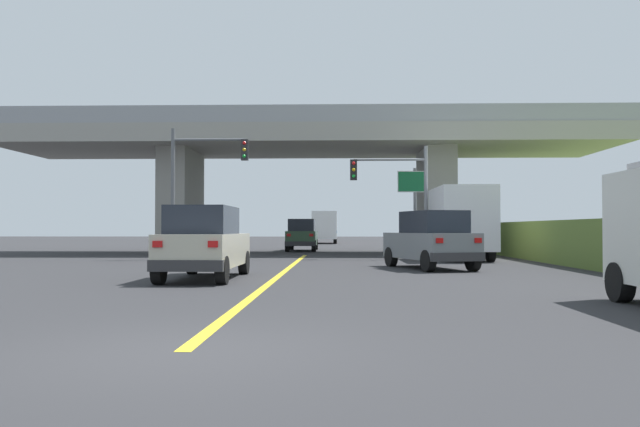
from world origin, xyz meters
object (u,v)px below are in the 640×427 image
at_px(traffic_signal_farside, 198,174).
at_px(highway_sign, 415,190).
at_px(suv_crossing, 431,240).
at_px(box_truck, 459,223).
at_px(suv_lead, 205,243).
at_px(sedan_oncoming, 302,235).
at_px(traffic_signal_nearside, 399,186).
at_px(semi_truck_distant, 325,227).

height_order(traffic_signal_farside, highway_sign, traffic_signal_farside).
height_order(suv_crossing, highway_sign, highway_sign).
distance_m(suv_crossing, box_truck, 7.20).
bearing_deg(suv_crossing, suv_lead, -162.59).
height_order(suv_lead, sedan_oncoming, same).
bearing_deg(traffic_signal_farside, traffic_signal_nearside, 4.43).
relative_size(sedan_oncoming, traffic_signal_nearside, 0.91).
xyz_separation_m(suv_lead, suv_crossing, (6.96, 4.80, -0.00)).
distance_m(suv_crossing, traffic_signal_nearside, 7.85).
relative_size(suv_crossing, sedan_oncoming, 0.99).
height_order(traffic_signal_nearside, traffic_signal_farside, traffic_signal_farside).
xyz_separation_m(sedan_oncoming, highway_sign, (6.43, -6.43, 2.48)).
bearing_deg(box_truck, semi_truck_distant, 101.83).
bearing_deg(semi_truck_distant, box_truck, -78.17).
bearing_deg(semi_truck_distant, traffic_signal_farside, -99.03).
height_order(box_truck, semi_truck_distant, box_truck).
bearing_deg(suv_lead, highway_sign, 65.02).
relative_size(sedan_oncoming, highway_sign, 1.02).
bearing_deg(semi_truck_distant, suv_crossing, -83.38).
height_order(box_truck, sedan_oncoming, box_truck).
bearing_deg(suv_lead, suv_crossing, 34.59).
xyz_separation_m(traffic_signal_nearside, traffic_signal_farside, (-9.31, -0.72, 0.52)).
xyz_separation_m(suv_crossing, box_truck, (2.24, 6.80, 0.67)).
height_order(suv_lead, suv_crossing, same).
distance_m(sedan_oncoming, traffic_signal_farside, 12.75).
height_order(suv_lead, highway_sign, highway_sign).
bearing_deg(suv_crossing, traffic_signal_nearside, 75.99).
xyz_separation_m(highway_sign, semi_truck_distant, (-5.43, 27.24, -1.89)).
distance_m(traffic_signal_nearside, semi_truck_distant, 32.10).
relative_size(sedan_oncoming, semi_truck_distant, 0.73).
xyz_separation_m(sedan_oncoming, traffic_signal_farside, (-4.16, -11.69, 2.91)).
bearing_deg(highway_sign, suv_crossing, -94.15).
distance_m(suv_lead, semi_truck_distant, 44.12).
bearing_deg(traffic_signal_nearside, traffic_signal_farside, -175.57).
distance_m(suv_lead, sedan_oncoming, 23.28).
distance_m(box_truck, sedan_oncoming, 14.02).
height_order(traffic_signal_farside, semi_truck_distant, traffic_signal_farside).
distance_m(box_truck, highway_sign, 5.68).
height_order(suv_lead, traffic_signal_nearside, traffic_signal_nearside).
bearing_deg(sedan_oncoming, highway_sign, -44.99).
relative_size(suv_crossing, traffic_signal_farside, 0.78).
distance_m(box_truck, semi_truck_distant, 33.15).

